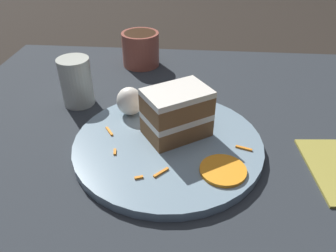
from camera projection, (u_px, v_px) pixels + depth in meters
ground_plane at (199, 155)px, 0.58m from camera, size 6.00×6.00×0.00m
dining_table at (200, 147)px, 0.57m from camera, size 0.99×0.81×0.04m
plate at (168, 144)px, 0.53m from camera, size 0.31×0.31×0.01m
cake_slice at (177, 113)px, 0.52m from camera, size 0.12×0.11×0.08m
cream_dollop at (130, 101)px, 0.58m from camera, size 0.05×0.04×0.05m
orange_garnish at (223, 170)px, 0.47m from camera, size 0.07×0.07×0.01m
carrot_shreds_scatter at (160, 153)px, 0.50m from camera, size 0.24×0.12×0.00m
drinking_glass at (77, 85)px, 0.64m from camera, size 0.06×0.06×0.09m
coffee_mug at (141, 48)px, 0.79m from camera, size 0.09×0.09×0.08m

